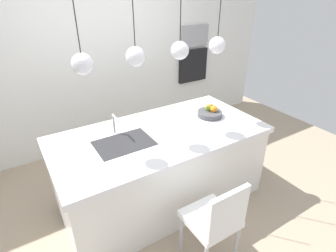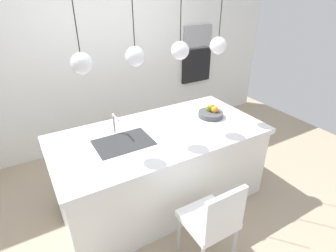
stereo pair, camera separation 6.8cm
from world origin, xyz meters
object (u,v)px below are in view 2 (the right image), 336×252
oven (196,66)px  chair_near (213,220)px  microwave (197,36)px  fruit_bowl (211,113)px

oven → chair_near: bearing=-122.4°
microwave → chair_near: size_ratio=0.60×
fruit_bowl → oven: (0.88, 1.54, 0.08)m
microwave → chair_near: (-1.62, -2.55, -1.00)m
fruit_bowl → chair_near: bearing=-126.3°
microwave → oven: 0.50m
oven → chair_near: oven is taller
microwave → chair_near: 3.18m
chair_near → oven: bearing=57.6°
microwave → oven: (0.00, 0.00, -0.50)m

